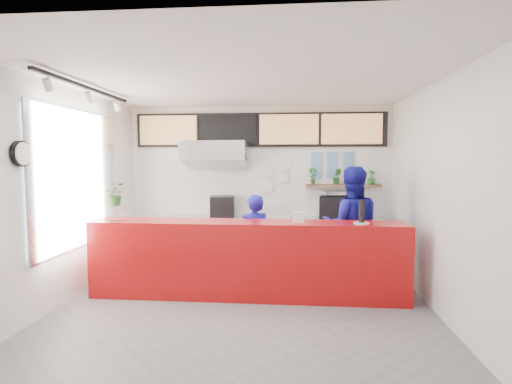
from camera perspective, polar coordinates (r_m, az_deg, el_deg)
The scene contains 46 objects.
floor at distance 5.61m, azimuth -1.72°, elevation -16.03°, with size 5.00×5.00×0.00m, color slate.
ceiling at distance 5.35m, azimuth -1.81°, elevation 15.61°, with size 5.00×5.00×0.00m, color silver.
wall_back at distance 7.76m, azimuth 0.46°, elevation 1.07°, with size 5.00×5.00×0.00m, color white.
wall_left at distance 6.10m, azimuth -25.76°, elevation -0.35°, with size 5.00×5.00×0.00m, color white.
wall_right at distance 5.56m, azimuth 24.75°, elevation -0.76°, with size 5.00×5.00×0.00m, color white.
service_counter at distance 5.83m, azimuth -1.26°, elevation -9.58°, with size 4.50×0.60×1.10m, color #9F0B0C.
cream_band at distance 7.76m, azimuth 0.46°, elevation 9.20°, with size 5.00×0.02×0.80m, color beige.
prep_bench at distance 7.71m, azimuth -5.71°, elevation -6.86°, with size 1.80×0.60×0.90m, color #B2B5BA.
panini_oven at distance 7.58m, azimuth -4.82°, elevation -2.07°, with size 0.44×0.44×0.40m, color black.
extraction_hood at distance 7.51m, azimuth -5.89°, elevation 5.89°, with size 1.20×0.70×0.35m, color #B2B5BA.
hood_lip at distance 7.50m, azimuth -5.88°, elevation 4.37°, with size 1.20×0.70×0.08m, color #B2B5BA.
right_bench at distance 7.62m, azimuth 11.66°, elevation -7.06°, with size 1.80×0.60×0.90m, color #B2B5BA.
espresso_machine at distance 7.51m, azimuth 11.62°, elevation -2.14°, with size 0.65×0.46×0.42m, color black.
espresso_tray at distance 7.49m, azimuth 11.66°, elevation -0.09°, with size 0.60×0.41×0.06m, color #A7A9AE.
herb_shelf at distance 7.69m, azimuth 12.36°, elevation 0.93°, with size 1.40×0.18×0.04m, color brown.
menu_board_far_left at distance 7.98m, azimuth -12.38°, elevation 8.61°, with size 1.10×0.10×0.55m, color tan.
menu_board_mid_left at distance 7.71m, azimuth -4.04°, elevation 8.84°, with size 1.10×0.10×0.55m, color black.
menu_board_mid_right at distance 7.62m, azimuth 4.72°, elevation 8.89°, with size 1.10×0.10×0.55m, color tan.
menu_board_far_right at distance 7.70m, azimuth 13.49°, elevation 8.74°, with size 1.10×0.10×0.55m, color tan.
soffit at distance 7.72m, azimuth 0.44°, elevation 8.85°, with size 4.80×0.04×0.65m, color black.
window_pane at distance 6.33m, azimuth -24.20°, elevation 1.68°, with size 0.04×2.20×1.90m, color silver.
window_frame at distance 6.32m, azimuth -24.04°, elevation 1.68°, with size 0.03×2.30×2.00m, color #B2B5BA.
wall_clock_rim at distance 5.31m, azimuth -30.59°, elevation 4.74°, with size 0.30×0.30×0.05m, color black.
wall_clock_face at distance 5.29m, azimuth -30.33°, elevation 4.75°, with size 0.26×0.26×0.02m, color white.
track_rail at distance 5.97m, azimuth -22.87°, elevation 13.52°, with size 0.05×2.40×0.04m, color black.
dec_plate_a at distance 7.70m, azimuth 1.55°, elevation 2.91°, with size 0.24×0.24×0.03m, color silver.
dec_plate_b at distance 7.69m, azimuth 3.78°, elevation 2.15°, with size 0.24×0.24×0.03m, color silver.
dec_plate_c at distance 7.72m, azimuth 1.55°, elevation 0.68°, with size 0.24×0.24×0.03m, color silver.
dec_plate_d at distance 7.69m, azimuth 4.17°, elevation 4.01°, with size 0.24×0.24×0.03m, color silver.
photo_frame_a at distance 7.71m, azimuth 8.65°, elevation 4.71°, with size 0.20×0.02×0.25m, color #598CBF.
photo_frame_b at distance 7.73m, azimuth 10.88°, elevation 4.68°, with size 0.20×0.02×0.25m, color #598CBF.
photo_frame_c at distance 7.77m, azimuth 13.09°, elevation 4.65°, with size 0.20×0.02×0.25m, color #598CBF.
photo_frame_d at distance 7.71m, azimuth 8.63°, elevation 2.86°, with size 0.20×0.02×0.25m, color #598CBF.
photo_frame_e at distance 7.74m, azimuth 10.85°, elevation 2.83°, with size 0.20×0.02×0.25m, color #598CBF.
photo_frame_f at distance 7.77m, azimuth 13.05°, elevation 2.80°, with size 0.20×0.02×0.25m, color #598CBF.
staff_center at distance 6.22m, azimuth -0.32°, elevation -7.00°, with size 0.53×0.35×1.45m, color navy.
staff_right at distance 6.40m, azimuth 13.41°, elevation -4.87°, with size 0.91×0.71×1.88m, color navy.
herb_a at distance 7.63m, azimuth 8.11°, elevation 2.35°, with size 0.17×0.12×0.33m, color #265F21.
herb_b at distance 7.67m, azimuth 11.49°, elevation 2.21°, with size 0.17×0.13×0.30m, color #265F21.
herb_c at distance 7.70m, azimuth 13.47°, elevation 2.20°, with size 0.27×0.24×0.30m, color #265F21.
herb_d at distance 7.77m, azimuth 16.15°, elevation 2.04°, with size 0.15×0.14×0.27m, color #265F21.
glass_vase at distance 6.12m, azimuth -19.34°, elevation -2.75°, with size 0.20×0.20×0.24m, color silver.
basil_vase at distance 6.09m, azimuth -19.40°, elevation -0.28°, with size 0.30×0.26×0.33m, color #265F21.
napkin_holder at distance 5.67m, azimuth 6.05°, elevation -3.60°, with size 0.16×0.10×0.14m, color silver.
white_plate at distance 5.72m, azimuth 14.83°, elevation -4.31°, with size 0.22×0.22×0.02m, color silver.
pepper_mill at distance 5.69m, azimuth 14.86°, elevation -2.68°, with size 0.08×0.08×0.31m, color black.
Camera 1 is at (0.63, -5.22, 1.98)m, focal length 28.00 mm.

